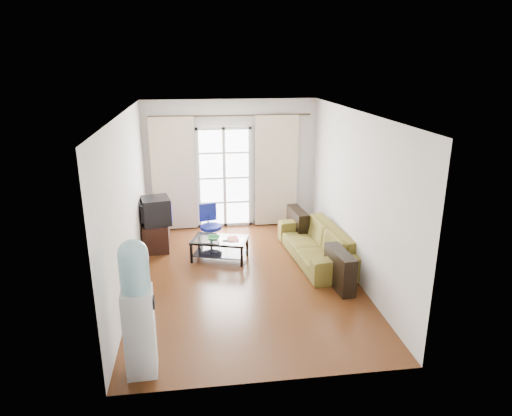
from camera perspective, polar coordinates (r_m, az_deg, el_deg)
The scene contains 20 objects.
floor at distance 7.67m, azimuth -1.34°, elevation -8.68°, with size 5.20×5.20×0.00m, color #5B3015.
ceiling at distance 6.90m, azimuth -1.51°, elevation 11.79°, with size 5.20×5.20×0.00m, color white.
wall_back at distance 9.67m, azimuth -3.14°, elevation 5.46°, with size 3.60×0.02×2.70m, color silver.
wall_front at distance 4.77m, azimuth 2.10°, elevation -8.08°, with size 3.60×0.02×2.70m, color silver.
wall_left at distance 7.21m, azimuth -15.79°, elevation 0.40°, with size 0.02×5.20×2.70m, color silver.
wall_right at distance 7.57m, azimuth 12.25°, elevation 1.52°, with size 0.02×5.20×2.70m, color silver.
french_door at distance 9.67m, azimuth -3.98°, elevation 3.77°, with size 1.16×0.06×2.15m.
curtain_rod at distance 9.41m, azimuth -3.20°, elevation 11.47°, with size 0.04×0.04×3.30m, color #4C3F2D.
curtain_left at distance 9.57m, azimuth -10.26°, elevation 4.14°, with size 0.90×0.07×2.35m, color beige.
curtain_right at distance 9.71m, azimuth 2.54°, elevation 4.61°, with size 0.90×0.07×2.35m, color beige.
radiator at distance 9.94m, azimuth 1.60°, elevation -0.27°, with size 0.64×0.12×0.64m, color gray.
sofa at distance 8.27m, azimuth 7.52°, elevation -4.45°, with size 1.02×2.19×0.62m, color olive.
coffee_table at distance 8.26m, azimuth -4.56°, elevation -4.77°, with size 1.09×0.82×0.39m.
bowl at distance 8.18m, azimuth -5.35°, elevation -3.77°, with size 0.26×0.26×0.06m, color green.
book at distance 8.15m, azimuth -3.50°, elevation -3.94°, with size 0.20×0.26×0.02m, color #9F3713.
remote at distance 8.11m, azimuth -3.69°, elevation -4.07°, with size 0.16×0.05×0.02m, color black.
tv_stand at distance 8.91m, azimuth -12.31°, elevation -3.37°, with size 0.47×0.71×0.52m, color black.
crt_tv at distance 8.70m, azimuth -12.55°, elevation -0.35°, with size 0.63×0.63×0.50m.
task_chair at distance 8.82m, azimuth -5.68°, elevation -3.35°, with size 0.69×0.69×0.83m.
water_cooler at distance 5.30m, azimuth -14.59°, elevation -11.79°, with size 0.37×0.35×1.65m.
Camera 1 is at (-0.75, -6.82, 3.44)m, focal length 32.00 mm.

